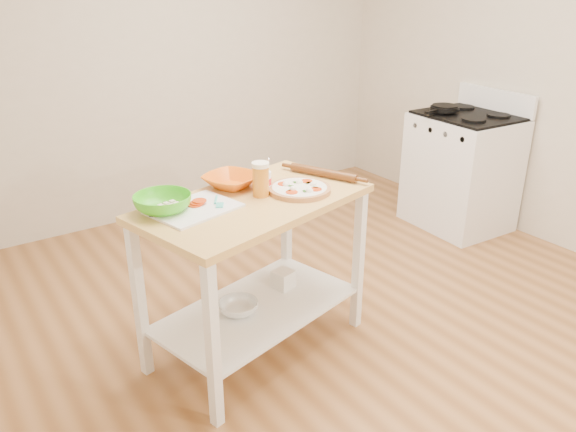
# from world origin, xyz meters

# --- Properties ---
(room_shell) EXTENTS (4.04, 4.54, 2.74)m
(room_shell) POSITION_xyz_m (0.00, 0.00, 1.35)
(room_shell) COLOR #966437
(room_shell) RESTS_ON ground
(prep_island) EXTENTS (1.31, 0.91, 0.90)m
(prep_island) POSITION_xyz_m (-0.62, 0.07, 0.65)
(prep_island) COLOR #DAAC59
(prep_island) RESTS_ON ground
(gas_stove) EXTENTS (0.68, 0.78, 1.11)m
(gas_stove) POSITION_xyz_m (1.67, 0.58, 0.47)
(gas_stove) COLOR white
(gas_stove) RESTS_ON ground
(skillet) EXTENTS (0.36, 0.23, 0.03)m
(skillet) POSITION_xyz_m (1.55, 0.73, 0.98)
(skillet) COLOR black
(skillet) RESTS_ON gas_stove
(pizza) EXTENTS (0.33, 0.33, 0.05)m
(pizza) POSITION_xyz_m (-0.37, 0.02, 0.92)
(pizza) COLOR tan
(pizza) RESTS_ON prep_island
(cutting_board) EXTENTS (0.46, 0.38, 0.04)m
(cutting_board) POSITION_xyz_m (-0.94, 0.11, 0.91)
(cutting_board) COLOR white
(cutting_board) RESTS_ON prep_island
(spatula) EXTENTS (0.08, 0.15, 0.01)m
(spatula) POSITION_xyz_m (-0.81, 0.10, 0.92)
(spatula) COLOR #43CDBD
(spatula) RESTS_ON cutting_board
(knife) EXTENTS (0.21, 0.20, 0.01)m
(knife) POSITION_xyz_m (-1.08, 0.19, 0.92)
(knife) COLOR silver
(knife) RESTS_ON cutting_board
(orange_bowl) EXTENTS (0.36, 0.36, 0.07)m
(orange_bowl) POSITION_xyz_m (-0.63, 0.29, 0.93)
(orange_bowl) COLOR orange
(orange_bowl) RESTS_ON prep_island
(green_bowl) EXTENTS (0.32, 0.32, 0.09)m
(green_bowl) POSITION_xyz_m (-1.07, 0.17, 0.94)
(green_bowl) COLOR #42C61C
(green_bowl) RESTS_ON prep_island
(beer_pint) EXTENTS (0.09, 0.09, 0.18)m
(beer_pint) POSITION_xyz_m (-0.57, 0.09, 0.99)
(beer_pint) COLOR orange
(beer_pint) RESTS_ON prep_island
(yogurt_tub) EXTENTS (0.08, 0.08, 0.18)m
(yogurt_tub) POSITION_xyz_m (-0.51, 0.16, 0.95)
(yogurt_tub) COLOR white
(yogurt_tub) RESTS_ON prep_island
(rolling_pin) EXTENTS (0.21, 0.40, 0.05)m
(rolling_pin) POSITION_xyz_m (-0.12, 0.14, 0.92)
(rolling_pin) COLOR brown
(rolling_pin) RESTS_ON prep_island
(shelf_glass_bowl) EXTENTS (0.30, 0.30, 0.07)m
(shelf_glass_bowl) POSITION_xyz_m (-0.74, 0.07, 0.29)
(shelf_glass_bowl) COLOR silver
(shelf_glass_bowl) RESTS_ON prep_island
(shelf_bin) EXTENTS (0.13, 0.13, 0.11)m
(shelf_bin) POSITION_xyz_m (-0.38, 0.16, 0.31)
(shelf_bin) COLOR white
(shelf_bin) RESTS_ON prep_island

